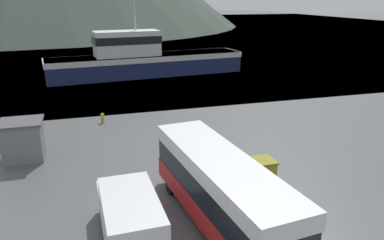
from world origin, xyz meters
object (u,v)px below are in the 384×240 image
Objects in this scene: small_boat at (119,63)px; tour_bus at (220,188)px; dock_kiosk at (23,140)px; storage_bin at (262,168)px; delivery_van at (129,219)px; fishing_boat at (143,59)px.

tour_bus is at bearing 88.34° from small_boat.
dock_kiosk is 33.26m from small_boat.
small_boat is (-4.13, 38.46, -0.09)m from storage_bin.
delivery_van is 35.63m from fishing_boat.
delivery_van is 9.16m from storage_bin.
delivery_van is 42.97m from small_boat.
tour_bus is at bearing -9.58° from fishing_boat.
delivery_van is at bearing -64.03° from dock_kiosk.
fishing_boat is 4.28× the size of small_boat.
tour_bus is at bearing -47.82° from dock_kiosk.
dock_kiosk is (-9.33, 10.30, -0.58)m from tour_bus.
dock_kiosk reaches higher than storage_bin.
delivery_van is at bearing -151.65° from storage_bin.
small_boat is (-2.33, 7.71, -1.70)m from fishing_boat.
storage_bin is (3.97, 3.80, -1.31)m from tour_bus.
storage_bin reaches higher than small_boat.
tour_bus is at bearing 5.97° from delivery_van.
storage_bin is at bearing -2.63° from fishing_boat.
tour_bus is 42.28m from small_boat.
storage_bin is 38.68m from small_boat.
dock_kiosk is (-13.30, 6.50, 0.73)m from storage_bin.
tour_bus is 5.65m from storage_bin.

